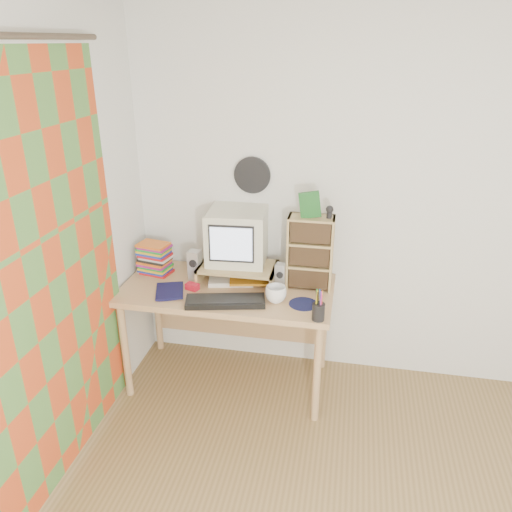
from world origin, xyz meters
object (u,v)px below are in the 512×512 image
at_px(crt_monitor, 236,238).
at_px(dvd_stack, 155,254).
at_px(desk, 230,301).
at_px(diary, 156,290).
at_px(cd_rack, 310,253).
at_px(mug, 276,294).
at_px(keyboard, 225,301).

relative_size(crt_monitor, dvd_stack, 1.31).
height_order(desk, crt_monitor, crt_monitor).
bearing_deg(dvd_stack, desk, 5.09).
xyz_separation_m(crt_monitor, diary, (-0.47, -0.33, -0.28)).
bearing_deg(cd_rack, dvd_stack, 179.71).
relative_size(cd_rack, diary, 2.30).
xyz_separation_m(dvd_stack, mug, (0.90, -0.25, -0.09)).
distance_m(crt_monitor, mug, 0.49).
distance_m(desk, cd_rack, 0.66).
height_order(crt_monitor, cd_rack, cd_rack).
relative_size(dvd_stack, diary, 1.36).
height_order(cd_rack, mug, cd_rack).
bearing_deg(dvd_stack, keyboard, -18.90).
height_order(dvd_stack, diary, dvd_stack).
relative_size(desk, cd_rack, 2.85).
bearing_deg(crt_monitor, mug, -45.73).
distance_m(keyboard, cd_rack, 0.64).
height_order(keyboard, diary, diary).
bearing_deg(keyboard, diary, 161.58).
relative_size(crt_monitor, cd_rack, 0.77).
bearing_deg(desk, mug, -29.29).
bearing_deg(dvd_stack, crt_monitor, 13.95).
bearing_deg(desk, cd_rack, 5.95).
height_order(desk, keyboard, keyboard).
relative_size(keyboard, mug, 3.70).
bearing_deg(mug, crt_monitor, 138.32).
height_order(crt_monitor, diary, crt_monitor).
relative_size(dvd_stack, mug, 2.18).
distance_m(cd_rack, mug, 0.37).
relative_size(dvd_stack, cd_rack, 0.59).
bearing_deg(diary, desk, 9.99).
relative_size(desk, crt_monitor, 3.69).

